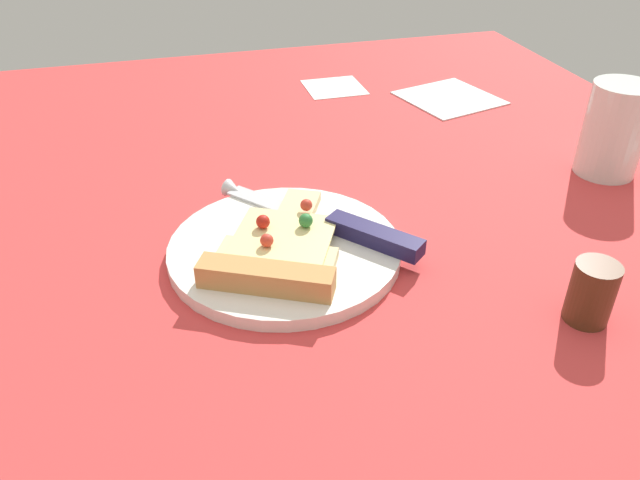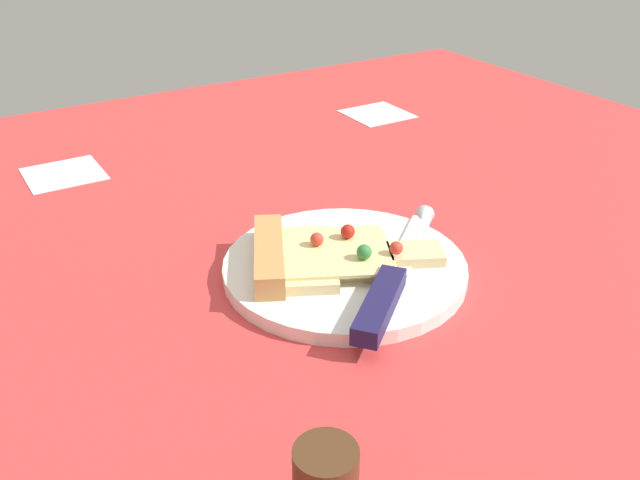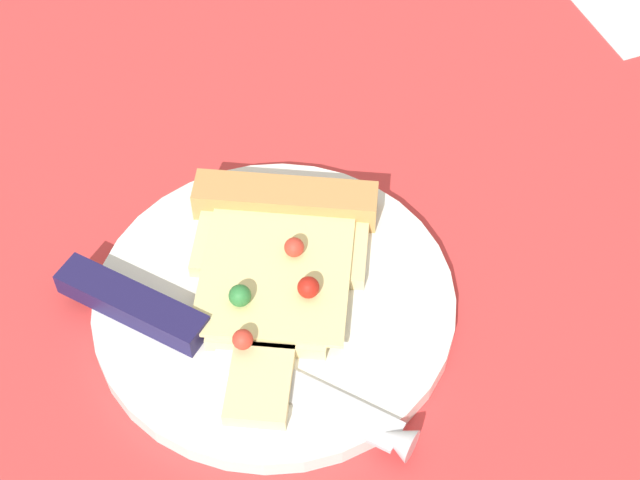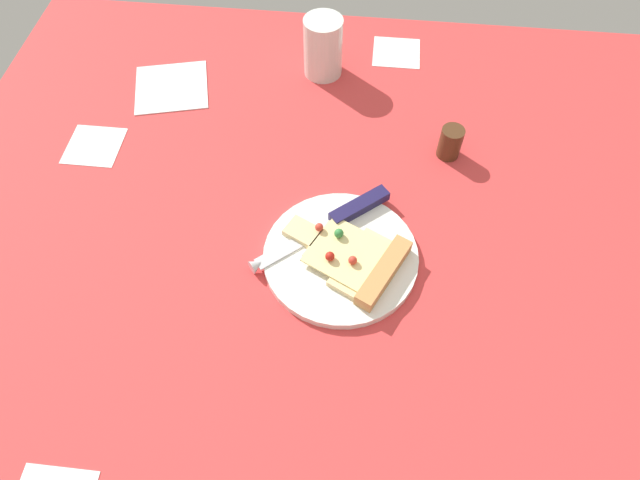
{
  "view_description": "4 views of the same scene",
  "coord_description": "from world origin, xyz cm",
  "views": [
    {
      "loc": [
        -7.05,
        -53.56,
        35.1
      ],
      "look_at": [
        6.29,
        -5.57,
        1.93
      ],
      "focal_mm": 35.1,
      "sensor_mm": 36.0,
      "label": 1
    },
    {
      "loc": [
        48.59,
        -34.83,
        33.41
      ],
      "look_at": [
        2.4,
        -6.68,
        3.92
      ],
      "focal_mm": 38.56,
      "sensor_mm": 36.0,
      "label": 2
    },
    {
      "loc": [
        13.04,
        29.08,
        50.66
      ],
      "look_at": [
        -0.48,
        -5.66,
        3.87
      ],
      "focal_mm": 54.64,
      "sensor_mm": 36.0,
      "label": 3
    },
    {
      "loc": [
        -39.38,
        -5.92,
        68.62
      ],
      "look_at": [
        4.38,
        -1.24,
        2.55
      ],
      "focal_mm": 30.88,
      "sensor_mm": 36.0,
      "label": 4
    }
  ],
  "objects": [
    {
      "name": "knife",
      "position": [
        8.51,
        -3.0,
        1.9
      ],
      "size": [
        17.03,
        19.74,
        2.45
      ],
      "rotation": [
        0.0,
        0.0,
        6.98
      ],
      "color": "silver",
      "rests_on": "plate"
    },
    {
      "name": "pizza_slice",
      "position": [
        1.92,
        -6.66,
        2.11
      ],
      "size": [
        15.0,
        19.05,
        2.67
      ],
      "rotation": [
        0.0,
        0.0,
        5.82
      ],
      "color": "beige",
      "rests_on": "plate"
    },
    {
      "name": "plate",
      "position": [
        3.06,
        -4.4,
        0.65
      ],
      "size": [
        22.56,
        22.56,
        1.29
      ],
      "primitive_type": "cylinder",
      "color": "white",
      "rests_on": "ground_plane"
    },
    {
      "name": "ground_plane",
      "position": [
        -0.02,
        -0.0,
        -1.5
      ],
      "size": [
        123.95,
        123.95,
        3.0
      ],
      "color": "#D13838",
      "rests_on": "ground"
    }
  ]
}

